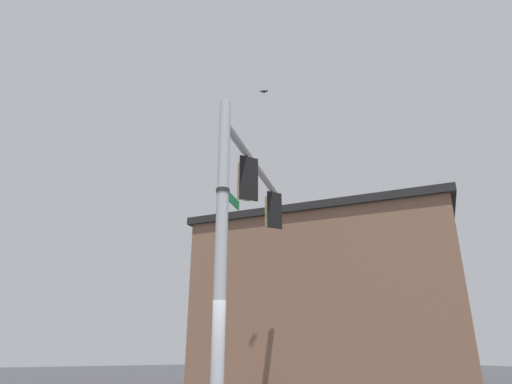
# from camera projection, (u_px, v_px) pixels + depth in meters

# --- Properties ---
(signal_pole) EXTENTS (0.27, 0.27, 7.19)m
(signal_pole) POSITION_uv_depth(u_px,v_px,m) (221.00, 248.00, 8.88)
(signal_pole) COLOR #ADB2B7
(signal_pole) RESTS_ON ground
(mast_arm) EXTENTS (3.88, 3.95, 0.21)m
(mast_arm) POSITION_uv_depth(u_px,v_px,m) (256.00, 167.00, 12.34)
(mast_arm) COLOR #ADB2B7
(traffic_light_nearest_pole) EXTENTS (0.54, 0.49, 1.31)m
(traffic_light_nearest_pole) POSITION_uv_depth(u_px,v_px,m) (246.00, 180.00, 11.18)
(traffic_light_nearest_pole) COLOR black
(traffic_light_mid_inner) EXTENTS (0.54, 0.49, 1.31)m
(traffic_light_mid_inner) POSITION_uv_depth(u_px,v_px,m) (272.00, 211.00, 13.71)
(traffic_light_mid_inner) COLOR black
(street_name_sign) EXTENTS (0.94, 0.96, 0.22)m
(street_name_sign) POSITION_uv_depth(u_px,v_px,m) (227.00, 195.00, 9.60)
(street_name_sign) COLOR #147238
(bird_flying) EXTENTS (0.27, 0.21, 0.07)m
(bird_flying) POSITION_uv_depth(u_px,v_px,m) (264.00, 91.00, 14.88)
(bird_flying) COLOR black
(storefront_building) EXTENTS (12.23, 12.61, 6.76)m
(storefront_building) POSITION_uv_depth(u_px,v_px,m) (334.00, 303.00, 17.68)
(storefront_building) COLOR brown
(storefront_building) RESTS_ON ground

